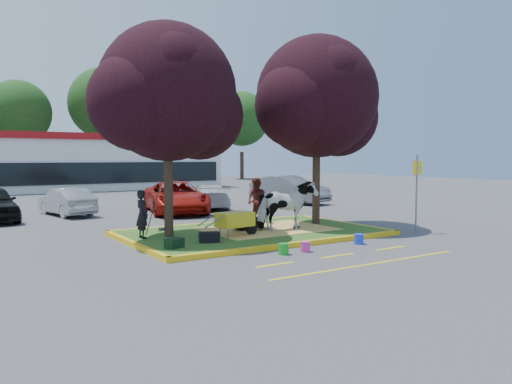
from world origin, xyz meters
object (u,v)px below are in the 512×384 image
handler (142,214)px  bucket_green (283,249)px  calf (245,223)px  sign_post (417,185)px  bucket_pink (305,247)px  bucket_blue (359,239)px  car_silver (67,202)px  wheelbarrow (235,220)px  cow (287,206)px

handler → bucket_green: size_ratio=4.84×
calf → handler: 3.51m
sign_post → bucket_pink: bearing=-164.1°
calf → sign_post: size_ratio=0.44×
bucket_blue → car_silver: 13.63m
bucket_pink → car_silver: (-3.57, 12.49, 0.47)m
calf → bucket_pink: 3.52m
calf → wheelbarrow: bearing=-131.1°
cow → bucket_pink: cow is taller
sign_post → bucket_green: size_ratio=8.86×
cow → bucket_green: 3.45m
calf → sign_post: bearing=-25.8°
bucket_pink → wheelbarrow: bearing=105.4°
handler → wheelbarrow: (2.54, -1.20, -0.21)m
wheelbarrow → bucket_green: wheelbarrow is taller
sign_post → wheelbarrow: bearing=171.1°
bucket_green → bucket_blue: bucket_blue is taller
bucket_blue → car_silver: car_silver is taller
sign_post → cow: bearing=161.6°
wheelbarrow → bucket_blue: (2.83, -2.46, -0.51)m
handler → sign_post: sign_post is taller
calf → car_silver: 9.76m
sign_post → calf: bearing=159.5°
calf → sign_post: 5.95m
bucket_pink → bucket_blue: bucket_blue is taller
bucket_blue → bucket_green: bearing=-178.3°
calf → bucket_green: calf is taller
cow → calf: cow is taller
cow → calf: bearing=58.7°
calf → cow: bearing=-32.7°
bucket_green → car_silver: (-2.85, 12.46, 0.46)m
wheelbarrow → bucket_pink: size_ratio=7.13×
calf → bucket_pink: calf is taller
sign_post → car_silver: 14.84m
bucket_blue → handler: bearing=145.7°
cow → calf: (-1.11, 0.82, -0.58)m
cow → bucket_pink: (-1.33, -2.68, -0.84)m
car_silver → sign_post: bearing=117.1°
calf → bucket_blue: 3.89m
bucket_green → bucket_blue: (2.84, 0.08, 0.00)m
sign_post → car_silver: bearing=135.9°
sign_post → bucket_green: sign_post is taller
wheelbarrow → bucket_green: (-0.01, -2.54, -0.52)m
calf → car_silver: size_ratio=0.31×
cow → wheelbarrow: bearing=98.2°
handler → sign_post: 9.12m
bucket_green → car_silver: car_silver is taller
wheelbarrow → bucket_pink: (0.71, -2.57, -0.53)m
handler → car_silver: bearing=-3.4°
calf → bucket_green: (-0.94, -3.47, -0.25)m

